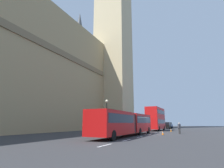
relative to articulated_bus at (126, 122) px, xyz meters
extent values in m
plane|color=#333335|center=(6.31, -1.99, -1.75)|extent=(160.00, 160.00, 0.00)
cube|color=silver|center=(-9.92, -1.99, -1.74)|extent=(2.20, 0.16, 0.01)
cube|color=silver|center=(-5.32, -1.99, -1.74)|extent=(2.20, 0.16, 0.01)
cube|color=silver|center=(-0.72, -1.99, -1.74)|extent=(2.20, 0.16, 0.01)
cube|color=silver|center=(3.88, -1.99, -1.74)|extent=(2.20, 0.16, 0.01)
cube|color=silver|center=(8.48, -1.99, -1.74)|extent=(2.20, 0.16, 0.01)
cube|color=silver|center=(13.08, -1.99, -1.74)|extent=(2.20, 0.16, 0.01)
cube|color=#C6B284|center=(26.89, 14.01, 27.89)|extent=(9.50, 9.50, 59.27)
cone|color=#383D42|center=(13.73, 18.01, 25.84)|extent=(2.40, 2.40, 6.08)
cube|color=#B20F0F|center=(4.31, 0.01, -0.10)|extent=(7.72, 2.50, 2.50)
cube|color=#1E232D|center=(4.31, 0.01, 0.35)|extent=(7.10, 2.54, 0.90)
cube|color=#B20F0F|center=(-4.32, 0.01, -0.10)|extent=(7.72, 2.50, 2.50)
cube|color=#1E232D|center=(-4.32, 0.01, 0.35)|extent=(7.10, 2.54, 0.90)
cylinder|color=#2D2D2D|center=(0.00, 0.01, -0.10)|extent=(2.38, 2.38, 2.25)
cylinder|color=black|center=(6.78, -1.12, -1.25)|extent=(1.00, 0.30, 1.00)
cylinder|color=black|center=(1.99, -1.12, -1.25)|extent=(1.00, 0.30, 1.00)
cylinder|color=black|center=(-6.63, -1.12, -1.25)|extent=(1.00, 0.30, 1.00)
cube|color=red|center=(18.50, 0.01, -0.15)|extent=(9.26, 2.50, 2.40)
cube|color=#1E232D|center=(18.50, 0.01, 0.20)|extent=(8.33, 2.54, 0.84)
cube|color=red|center=(18.50, 0.01, 2.10)|extent=(9.08, 2.50, 2.10)
cube|color=#1E232D|center=(18.50, 0.01, 2.20)|extent=(8.33, 2.54, 0.84)
cylinder|color=black|center=(21.46, -1.12, -1.25)|extent=(1.00, 0.30, 1.00)
cylinder|color=black|center=(15.54, -1.12, -1.25)|extent=(1.00, 0.30, 1.00)
cube|color=black|center=(32.34, -0.25, -1.05)|extent=(4.40, 1.80, 0.90)
cube|color=black|center=(32.14, -0.25, -0.25)|extent=(2.46, 1.66, 0.70)
cylinder|color=black|center=(33.75, -1.06, -1.43)|extent=(0.64, 0.30, 0.64)
cylinder|color=black|center=(30.93, -1.06, -1.43)|extent=(0.64, 0.30, 0.64)
cube|color=navy|center=(38.35, 0.05, -1.05)|extent=(4.40, 1.80, 0.90)
cube|color=black|center=(38.15, 0.05, -0.25)|extent=(2.46, 1.66, 0.70)
cylinder|color=black|center=(39.76, -0.76, -1.43)|extent=(0.64, 0.30, 0.64)
cylinder|color=black|center=(36.94, -0.76, -1.43)|extent=(0.64, 0.30, 0.64)
cube|color=black|center=(4.17, -3.82, -1.73)|extent=(0.36, 0.36, 0.03)
cone|color=orange|center=(4.17, -3.82, -1.44)|extent=(0.28, 0.28, 0.55)
cylinder|color=white|center=(4.17, -3.82, -1.41)|extent=(0.17, 0.17, 0.08)
cube|color=black|center=(14.83, -3.55, -1.73)|extent=(0.36, 0.36, 0.03)
cone|color=orange|center=(14.83, -3.55, -1.44)|extent=(0.28, 0.28, 0.55)
cylinder|color=white|center=(14.83, -3.55, -1.41)|extent=(0.17, 0.17, 0.08)
cylinder|color=black|center=(3.30, 4.51, -1.60)|extent=(0.32, 0.32, 0.30)
cylinder|color=black|center=(3.30, 4.51, 0.65)|extent=(0.16, 0.16, 4.80)
sphere|color=beige|center=(3.30, 4.51, 3.30)|extent=(0.44, 0.44, 0.44)
cylinder|color=#333333|center=(7.59, -5.81, -1.32)|extent=(0.16, 0.16, 0.86)
cylinder|color=#333333|center=(7.72, -5.66, -1.32)|extent=(0.16, 0.16, 0.86)
cube|color=#3F3F47|center=(7.66, -5.74, -0.59)|extent=(0.46, 0.44, 0.60)
sphere|color=beige|center=(7.66, -5.74, -0.17)|extent=(0.22, 0.22, 0.22)
camera|label=1|loc=(-22.63, -8.47, -0.10)|focal=29.26mm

